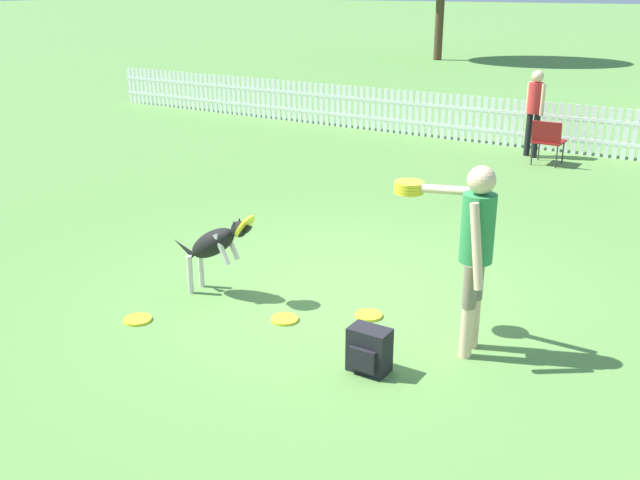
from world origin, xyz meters
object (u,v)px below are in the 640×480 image
at_px(backpack_on_grass, 369,350).
at_px(folding_chair_blue_left, 548,139).
at_px(handler_person, 470,236).
at_px(frisbee_midfield, 285,319).
at_px(frisbee_near_dog, 369,315).
at_px(frisbee_near_handler, 138,319).
at_px(spectator_standing, 535,105).
at_px(leaping_dog, 216,243).

height_order(backpack_on_grass, folding_chair_blue_left, folding_chair_blue_left).
xyz_separation_m(handler_person, frisbee_midfield, (-1.65, -0.36, -1.04)).
bearing_deg(folding_chair_blue_left, frisbee_near_dog, 92.12).
bearing_deg(folding_chair_blue_left, backpack_on_grass, 95.38).
relative_size(frisbee_near_handler, spectator_standing, 0.17).
bearing_deg(handler_person, frisbee_midfield, 97.66).
relative_size(leaping_dog, spectator_standing, 0.63).
height_order(leaping_dog, frisbee_midfield, leaping_dog).
xyz_separation_m(handler_person, folding_chair_blue_left, (-1.24, 7.20, -0.58)).
bearing_deg(frisbee_near_handler, leaping_dog, 73.38).
relative_size(frisbee_midfield, folding_chair_blue_left, 0.33).
height_order(frisbee_near_dog, spectator_standing, spectator_standing).
distance_m(handler_person, frisbee_near_dog, 1.46).
bearing_deg(spectator_standing, backpack_on_grass, 125.68).
bearing_deg(spectator_standing, handler_person, 130.19).
distance_m(handler_person, spectator_standing, 7.90).
distance_m(leaping_dog, frisbee_midfield, 1.09).
relative_size(frisbee_near_dog, backpack_on_grass, 0.69).
distance_m(frisbee_near_dog, frisbee_midfield, 0.81).
relative_size(handler_person, backpack_on_grass, 4.34).
bearing_deg(folding_chair_blue_left, frisbee_near_handler, 79.33).
relative_size(frisbee_near_handler, folding_chair_blue_left, 0.33).
bearing_deg(leaping_dog, handler_person, 90.38).
distance_m(frisbee_midfield, spectator_standing, 8.13).
relative_size(handler_person, frisbee_midfield, 6.32).
xyz_separation_m(frisbee_near_dog, spectator_standing, (-0.65, 7.58, 0.94)).
bearing_deg(frisbee_near_dog, backpack_on_grass, -61.92).
relative_size(folding_chair_blue_left, spectator_standing, 0.51).
xyz_separation_m(handler_person, spectator_standing, (-1.66, 7.72, -0.11)).
distance_m(backpack_on_grass, spectator_standing, 8.60).
xyz_separation_m(frisbee_near_handler, frisbee_midfield, (1.19, 0.75, 0.00)).
bearing_deg(frisbee_near_handler, backpack_on_grass, 8.38).
height_order(folding_chair_blue_left, spectator_standing, spectator_standing).
height_order(handler_person, leaping_dog, handler_person).
bearing_deg(handler_person, spectator_standing, 7.55).
relative_size(frisbee_midfield, backpack_on_grass, 0.69).
xyz_separation_m(frisbee_midfield, backpack_on_grass, (1.13, -0.41, 0.18)).
xyz_separation_m(folding_chair_blue_left, spectator_standing, (-0.43, 0.52, 0.47)).
bearing_deg(frisbee_near_dog, handler_person, -8.01).
bearing_deg(spectator_standing, folding_chair_blue_left, 157.17).
relative_size(frisbee_near_dog, frisbee_midfield, 1.00).
distance_m(handler_person, leaping_dog, 2.63).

